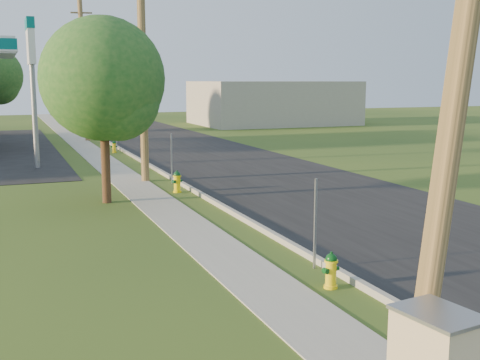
% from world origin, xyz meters
% --- Properties ---
extents(ground_plane, '(140.00, 140.00, 0.00)m').
position_xyz_m(ground_plane, '(0.00, 0.00, 0.00)').
color(ground_plane, '#2D481A').
rests_on(ground_plane, ground).
extents(road, '(8.00, 120.00, 0.02)m').
position_xyz_m(road, '(4.50, 10.00, 0.01)').
color(road, black).
rests_on(road, ground).
extents(curb, '(0.15, 120.00, 0.15)m').
position_xyz_m(curb, '(0.50, 10.00, 0.07)').
color(curb, '#9A988D').
rests_on(curb, ground).
extents(sidewalk, '(1.50, 120.00, 0.03)m').
position_xyz_m(sidewalk, '(-1.25, 10.00, 0.01)').
color(sidewalk, gray).
rests_on(sidewalk, ground).
extents(utility_pole_near, '(1.40, 0.32, 9.48)m').
position_xyz_m(utility_pole_near, '(-0.60, -1.00, 4.80)').
color(utility_pole_near, brown).
rests_on(utility_pole_near, ground).
extents(utility_pole_mid, '(1.40, 0.32, 9.80)m').
position_xyz_m(utility_pole_mid, '(-0.60, 17.00, 4.95)').
color(utility_pole_mid, brown).
rests_on(utility_pole_mid, ground).
extents(utility_pole_far, '(1.40, 0.32, 9.50)m').
position_xyz_m(utility_pole_far, '(-0.60, 35.00, 4.80)').
color(utility_pole_far, brown).
rests_on(utility_pole_far, ground).
extents(sign_post_near, '(0.05, 0.04, 2.00)m').
position_xyz_m(sign_post_near, '(0.25, 4.20, 1.00)').
color(sign_post_near, gray).
rests_on(sign_post_near, ground).
extents(sign_post_mid, '(0.05, 0.04, 2.00)m').
position_xyz_m(sign_post_mid, '(0.25, 16.00, 1.00)').
color(sign_post_mid, gray).
rests_on(sign_post_mid, ground).
extents(sign_post_far, '(0.05, 0.04, 2.00)m').
position_xyz_m(sign_post_far, '(0.25, 28.20, 1.00)').
color(sign_post_far, gray).
rests_on(sign_post_far, ground).
extents(price_pylon, '(0.34, 2.04, 6.85)m').
position_xyz_m(price_pylon, '(-4.50, 22.50, 5.43)').
color(price_pylon, gray).
rests_on(price_pylon, ground).
extents(distant_building, '(14.00, 10.00, 4.00)m').
position_xyz_m(distant_building, '(18.00, 45.00, 2.00)').
color(distant_building, gray).
rests_on(distant_building, ground).
extents(tree_verge, '(4.07, 4.07, 6.17)m').
position_xyz_m(tree_verge, '(-2.69, 13.11, 3.97)').
color(tree_verge, '#342414').
rests_on(tree_verge, ground).
extents(hydrant_near, '(0.39, 0.34, 0.74)m').
position_xyz_m(hydrant_near, '(-0.06, 2.96, 0.36)').
color(hydrant_near, yellow).
rests_on(hydrant_near, ground).
extents(hydrant_mid, '(0.42, 0.38, 0.82)m').
position_xyz_m(hydrant_mid, '(-0.07, 14.10, 0.40)').
color(hydrant_mid, yellow).
rests_on(hydrant_mid, ground).
extents(hydrant_far, '(0.35, 0.32, 0.69)m').
position_xyz_m(hydrant_far, '(-0.05, 27.39, 0.34)').
color(hydrant_far, yellow).
rests_on(hydrant_far, ground).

